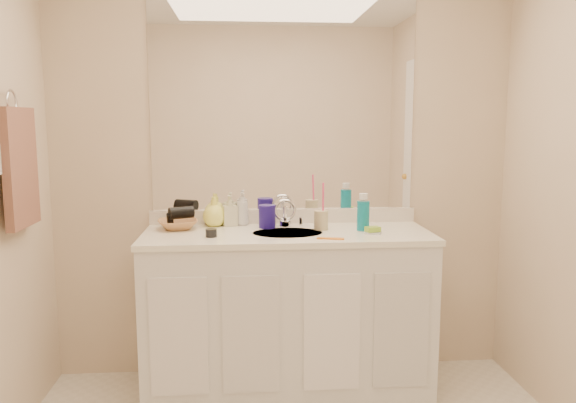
# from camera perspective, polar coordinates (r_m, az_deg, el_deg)

# --- Properties ---
(wall_back) EXTENTS (2.60, 0.02, 2.40)m
(wall_back) POSITION_cam_1_polar(r_m,az_deg,el_deg) (3.20, -0.46, 3.49)
(wall_back) COLOR beige
(wall_back) RESTS_ON floor
(wall_front) EXTENTS (2.60, 0.02, 2.40)m
(wall_front) POSITION_cam_1_polar(r_m,az_deg,el_deg) (0.68, 15.88, -14.96)
(wall_front) COLOR beige
(wall_front) RESTS_ON floor
(vanity_cabinet) EXTENTS (1.50, 0.55, 0.85)m
(vanity_cabinet) POSITION_cam_1_polar(r_m,az_deg,el_deg) (3.10, -0.07, -11.38)
(vanity_cabinet) COLOR white
(vanity_cabinet) RESTS_ON floor
(countertop) EXTENTS (1.52, 0.57, 0.03)m
(countertop) POSITION_cam_1_polar(r_m,az_deg,el_deg) (2.98, -0.08, -3.38)
(countertop) COLOR white
(countertop) RESTS_ON vanity_cabinet
(backsplash) EXTENTS (1.52, 0.03, 0.08)m
(backsplash) POSITION_cam_1_polar(r_m,az_deg,el_deg) (3.22, -0.44, -1.50)
(backsplash) COLOR silver
(backsplash) RESTS_ON countertop
(sink_basin) EXTENTS (0.37, 0.37, 0.02)m
(sink_basin) POSITION_cam_1_polar(r_m,az_deg,el_deg) (2.96, -0.05, -3.41)
(sink_basin) COLOR beige
(sink_basin) RESTS_ON countertop
(faucet) EXTENTS (0.02, 0.02, 0.11)m
(faucet) POSITION_cam_1_polar(r_m,az_deg,el_deg) (3.12, -0.31, -1.54)
(faucet) COLOR silver
(faucet) RESTS_ON countertop
(mirror) EXTENTS (1.48, 0.01, 1.20)m
(mirror) POSITION_cam_1_polar(r_m,az_deg,el_deg) (3.19, -0.46, 9.94)
(mirror) COLOR white
(mirror) RESTS_ON wall_back
(blue_mug) EXTENTS (0.12, 0.12, 0.13)m
(blue_mug) POSITION_cam_1_polar(r_m,az_deg,el_deg) (3.08, -2.13, -1.52)
(blue_mug) COLOR navy
(blue_mug) RESTS_ON countertop
(tan_cup) EXTENTS (0.09, 0.09, 0.10)m
(tan_cup) POSITION_cam_1_polar(r_m,az_deg,el_deg) (3.04, 3.39, -1.90)
(tan_cup) COLOR #BFB187
(tan_cup) RESTS_ON countertop
(toothbrush) EXTENTS (0.02, 0.04, 0.21)m
(toothbrush) POSITION_cam_1_polar(r_m,az_deg,el_deg) (3.02, 3.59, -0.06)
(toothbrush) COLOR #FA427C
(toothbrush) RESTS_ON tan_cup
(mouthwash_bottle) EXTENTS (0.09, 0.09, 0.16)m
(mouthwash_bottle) POSITION_cam_1_polar(r_m,az_deg,el_deg) (3.03, 7.64, -1.45)
(mouthwash_bottle) COLOR #0C7C97
(mouthwash_bottle) RESTS_ON countertop
(soap_dish) EXTENTS (0.10, 0.09, 0.01)m
(soap_dish) POSITION_cam_1_polar(r_m,az_deg,el_deg) (2.96, 8.60, -3.16)
(soap_dish) COLOR silver
(soap_dish) RESTS_ON countertop
(green_soap) EXTENTS (0.08, 0.07, 0.03)m
(green_soap) POSITION_cam_1_polar(r_m,az_deg,el_deg) (2.96, 8.60, -2.80)
(green_soap) COLOR #85BA2D
(green_soap) RESTS_ON soap_dish
(orange_comb) EXTENTS (0.14, 0.06, 0.01)m
(orange_comb) POSITION_cam_1_polar(r_m,az_deg,el_deg) (2.81, 4.35, -3.77)
(orange_comb) COLOR orange
(orange_comb) RESTS_ON countertop
(dark_jar) EXTENTS (0.07, 0.07, 0.04)m
(dark_jar) POSITION_cam_1_polar(r_m,az_deg,el_deg) (2.87, -7.81, -3.19)
(dark_jar) COLOR black
(dark_jar) RESTS_ON countertop
(soap_bottle_white) EXTENTS (0.09, 0.09, 0.19)m
(soap_bottle_white) POSITION_cam_1_polar(r_m,az_deg,el_deg) (3.16, -4.67, -0.75)
(soap_bottle_white) COLOR silver
(soap_bottle_white) RESTS_ON countertop
(soap_bottle_cream) EXTENTS (0.09, 0.10, 0.17)m
(soap_bottle_cream) POSITION_cam_1_polar(r_m,az_deg,el_deg) (3.16, -5.95, -0.91)
(soap_bottle_cream) COLOR beige
(soap_bottle_cream) RESTS_ON countertop
(soap_bottle_yellow) EXTENTS (0.16, 0.16, 0.16)m
(soap_bottle_yellow) POSITION_cam_1_polar(r_m,az_deg,el_deg) (3.16, -7.50, -1.00)
(soap_bottle_yellow) COLOR #FCFB62
(soap_bottle_yellow) RESTS_ON countertop
(wicker_basket) EXTENTS (0.26, 0.26, 0.05)m
(wicker_basket) POSITION_cam_1_polar(r_m,az_deg,el_deg) (3.11, -11.13, -2.29)
(wicker_basket) COLOR #AF7546
(wicker_basket) RESTS_ON countertop
(hair_dryer) EXTENTS (0.15, 0.11, 0.07)m
(hair_dryer) POSITION_cam_1_polar(r_m,az_deg,el_deg) (3.09, -10.80, -1.12)
(hair_dryer) COLOR black
(hair_dryer) RESTS_ON wicker_basket
(towel_ring) EXTENTS (0.01, 0.11, 0.11)m
(towel_ring) POSITION_cam_1_polar(r_m,az_deg,el_deg) (2.86, -26.29, 9.10)
(towel_ring) COLOR silver
(towel_ring) RESTS_ON wall_left
(hand_towel) EXTENTS (0.04, 0.32, 0.55)m
(hand_towel) POSITION_cam_1_polar(r_m,az_deg,el_deg) (2.86, -25.53, 3.11)
(hand_towel) COLOR brown
(hand_towel) RESTS_ON towel_ring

